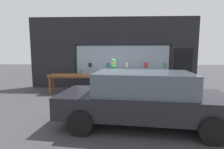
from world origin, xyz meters
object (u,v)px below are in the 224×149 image
at_px(person_browsing, 113,75).
at_px(display_table_right, 146,78).
at_px(display_table_left, 78,78).
at_px(small_dog, 102,92).
at_px(parked_car, 143,97).

bearing_deg(person_browsing, display_table_right, -74.57).
distance_m(display_table_left, display_table_right, 3.11).
relative_size(display_table_right, small_dog, 5.44).
bearing_deg(display_table_right, parked_car, -99.47).
height_order(display_table_right, person_browsing, person_browsing).
bearing_deg(small_dog, person_browsing, -39.88).
relative_size(display_table_right, person_browsing, 1.64).
distance_m(display_table_left, person_browsing, 1.77).
height_order(display_table_left, small_dog, display_table_left).
relative_size(display_table_left, small_dog, 5.44).
bearing_deg(display_table_left, person_browsing, -18.68).
height_order(small_dog, parked_car, parked_car).
height_order(display_table_left, parked_car, parked_car).
xyz_separation_m(display_table_left, parked_car, (2.53, -3.43, 0.02)).
distance_m(small_dog, parked_car, 2.99).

